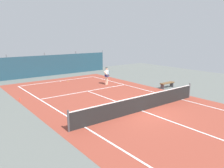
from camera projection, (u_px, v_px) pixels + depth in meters
The scene contains 9 objects.
ground_plane at pixel (142, 111), 13.75m from camera, with size 36.00×36.00×0.00m, color slate.
court_surface at pixel (142, 111), 13.75m from camera, with size 11.02×26.60×0.01m.
tennis_net at pixel (142, 103), 13.64m from camera, with size 10.12×0.10×1.10m.
back_fence at pixel (44, 70), 26.04m from camera, with size 16.30×0.98×2.70m.
tennis_player at pixel (107, 75), 21.01m from camera, with size 0.58×0.82×1.64m.
tennis_ball_near_player at pixel (68, 81), 22.74m from camera, with size 0.07×0.07×0.07m, color #CCDB33.
parked_car at pixel (27, 67), 27.08m from camera, with size 2.10×4.24×1.68m.
courtside_bench at pixel (167, 84), 19.83m from camera, with size 1.60×0.40×0.49m.
water_bottle at pixel (20, 99), 15.84m from camera, with size 0.08×0.08×0.24m, color #D84C38.
Camera 1 is at (-9.49, -9.20, 4.54)m, focal length 35.53 mm.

